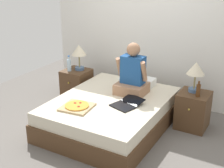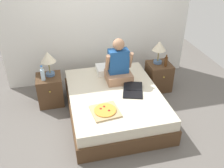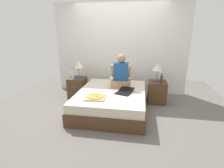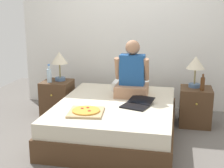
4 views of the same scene
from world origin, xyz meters
name	(u,v)px [view 2 (image 2 of 4)]	position (x,y,z in m)	size (l,w,h in m)	color
ground_plane	(114,113)	(0.00, 0.00, 0.00)	(5.74, 5.74, 0.00)	#66605B
wall_back	(98,20)	(0.00, 1.33, 1.25)	(3.74, 0.12, 2.50)	silver
bed	(114,103)	(0.00, 0.00, 0.22)	(1.53, 1.95, 0.45)	#4C331E
nightstand_left	(50,90)	(-1.05, 0.60, 0.27)	(0.44, 0.47, 0.55)	#4C331E
lamp_on_left_nightstand	(48,59)	(-1.01, 0.65, 0.87)	(0.26, 0.26, 0.45)	#4C6B93
water_bottle	(43,74)	(-1.13, 0.51, 0.66)	(0.07, 0.07, 0.28)	silver
nightstand_right	(159,76)	(1.05, 0.60, 0.27)	(0.44, 0.47, 0.55)	#4C331E
lamp_on_right_nightstand	(159,47)	(1.02, 0.65, 0.87)	(0.26, 0.26, 0.45)	#4C6B93
beer_bottle	(166,61)	(1.12, 0.50, 0.64)	(0.06, 0.06, 0.23)	#512D14
pillow	(110,69)	(0.09, 0.69, 0.51)	(0.52, 0.34, 0.12)	white
person_seated	(118,66)	(0.16, 0.36, 0.74)	(0.47, 0.40, 0.78)	#A37556
laptop	(133,92)	(0.29, -0.09, 0.47)	(0.43, 0.49, 0.07)	black
pizza_box	(105,111)	(-0.26, -0.49, 0.47)	(0.44, 0.44, 0.05)	tan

